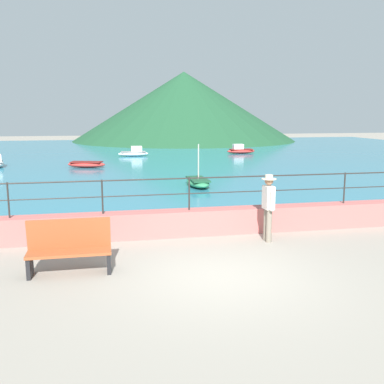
{
  "coord_description": "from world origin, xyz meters",
  "views": [
    {
      "loc": [
        -2.28,
        -8.31,
        3.29
      ],
      "look_at": [
        0.18,
        3.7,
        1.1
      ],
      "focal_mm": 41.41,
      "sensor_mm": 36.0,
      "label": 1
    }
  ],
  "objects_px": {
    "boat_2": "(86,164)",
    "boat_3": "(240,150)",
    "person_walking": "(268,204)",
    "bench_main": "(69,247)",
    "boat_0": "(134,153)",
    "boat_4": "(198,182)"
  },
  "relations": [
    {
      "from": "boat_3",
      "to": "boat_4",
      "type": "xyz_separation_m",
      "value": [
        -6.93,
        -15.47,
        -0.07
      ]
    },
    {
      "from": "bench_main",
      "to": "person_walking",
      "type": "xyz_separation_m",
      "value": [
        4.88,
        1.35,
        0.42
      ]
    },
    {
      "from": "person_walking",
      "to": "boat_4",
      "type": "bearing_deg",
      "value": 89.88
    },
    {
      "from": "bench_main",
      "to": "person_walking",
      "type": "height_order",
      "value": "person_walking"
    },
    {
      "from": "boat_0",
      "to": "boat_3",
      "type": "height_order",
      "value": "same"
    },
    {
      "from": "person_walking",
      "to": "boat_2",
      "type": "distance_m",
      "value": 17.55
    },
    {
      "from": "boat_3",
      "to": "person_walking",
      "type": "bearing_deg",
      "value": -106.14
    },
    {
      "from": "person_walking",
      "to": "boat_4",
      "type": "distance_m",
      "value": 8.58
    },
    {
      "from": "person_walking",
      "to": "boat_2",
      "type": "xyz_separation_m",
      "value": [
        -5.07,
        16.78,
        -0.72
      ]
    },
    {
      "from": "boat_2",
      "to": "boat_3",
      "type": "height_order",
      "value": "boat_3"
    },
    {
      "from": "boat_3",
      "to": "boat_0",
      "type": "bearing_deg",
      "value": -176.09
    },
    {
      "from": "bench_main",
      "to": "boat_0",
      "type": "relative_size",
      "value": 0.74
    },
    {
      "from": "bench_main",
      "to": "boat_0",
      "type": "bearing_deg",
      "value": 82.75
    },
    {
      "from": "bench_main",
      "to": "boat_2",
      "type": "bearing_deg",
      "value": 90.61
    },
    {
      "from": "bench_main",
      "to": "boat_0",
      "type": "distance_m",
      "value": 24.98
    },
    {
      "from": "boat_0",
      "to": "boat_4",
      "type": "xyz_separation_m",
      "value": [
        1.75,
        -14.88,
        -0.07
      ]
    },
    {
      "from": "bench_main",
      "to": "boat_4",
      "type": "relative_size",
      "value": 0.74
    },
    {
      "from": "boat_0",
      "to": "boat_3",
      "type": "xyz_separation_m",
      "value": [
        8.68,
        0.59,
        0.0
      ]
    },
    {
      "from": "bench_main",
      "to": "boat_2",
      "type": "xyz_separation_m",
      "value": [
        -0.19,
        18.13,
        -0.3
      ]
    },
    {
      "from": "boat_0",
      "to": "boat_4",
      "type": "height_order",
      "value": "boat_4"
    },
    {
      "from": "boat_4",
      "to": "boat_2",
      "type": "bearing_deg",
      "value": 121.75
    },
    {
      "from": "person_walking",
      "to": "boat_2",
      "type": "bearing_deg",
      "value": 106.82
    }
  ]
}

